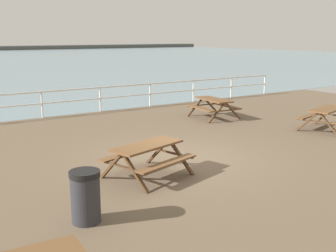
{
  "coord_description": "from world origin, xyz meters",
  "views": [
    {
      "loc": [
        -6.2,
        -8.79,
        3.25
      ],
      "look_at": [
        0.03,
        0.54,
        0.8
      ],
      "focal_mm": 44.24,
      "sensor_mm": 36.0,
      "label": 1
    }
  ],
  "objects_px": {
    "picnic_table_mid_centre": "(147,152)",
    "litter_bin": "(85,196)",
    "picnic_table_far_left": "(327,114)",
    "picnic_table_near_left": "(214,104)"
  },
  "relations": [
    {
      "from": "picnic_table_mid_centre",
      "to": "litter_bin",
      "type": "distance_m",
      "value": 2.64
    },
    {
      "from": "picnic_table_far_left",
      "to": "litter_bin",
      "type": "height_order",
      "value": "litter_bin"
    },
    {
      "from": "picnic_table_mid_centre",
      "to": "litter_bin",
      "type": "height_order",
      "value": "litter_bin"
    },
    {
      "from": "picnic_table_near_left",
      "to": "picnic_table_far_left",
      "type": "bearing_deg",
      "value": -148.55
    },
    {
      "from": "picnic_table_mid_centre",
      "to": "picnic_table_far_left",
      "type": "height_order",
      "value": "same"
    },
    {
      "from": "picnic_table_near_left",
      "to": "picnic_table_mid_centre",
      "type": "relative_size",
      "value": 0.91
    },
    {
      "from": "picnic_table_near_left",
      "to": "picnic_table_mid_centre",
      "type": "xyz_separation_m",
      "value": [
        -5.89,
        -4.64,
        0.0
      ]
    },
    {
      "from": "picnic_table_near_left",
      "to": "litter_bin",
      "type": "distance_m",
      "value": 10.13
    },
    {
      "from": "picnic_table_far_left",
      "to": "picnic_table_near_left",
      "type": "bearing_deg",
      "value": 100.99
    },
    {
      "from": "picnic_table_near_left",
      "to": "litter_bin",
      "type": "xyz_separation_m",
      "value": [
        -8.06,
        -6.13,
        -0.1
      ]
    }
  ]
}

